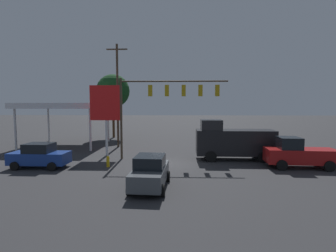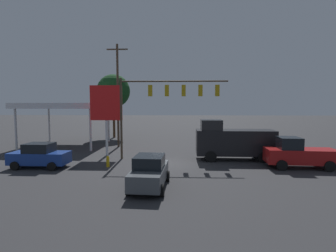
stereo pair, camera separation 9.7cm
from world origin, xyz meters
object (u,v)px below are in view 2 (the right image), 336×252
object	(u,v)px
utility_pole	(118,94)
street_tree	(114,91)
pickup_parked	(298,154)
traffic_signal_assembly	(166,96)
sedan_waiting	(40,156)
delivery_truck	(233,141)
sedan_far	(150,172)
fire_hydrant	(108,161)
price_sign	(106,105)

from	to	relation	value
utility_pole	street_tree	distance (m)	9.15
utility_pole	pickup_parked	world-z (taller)	utility_pole
street_tree	traffic_signal_assembly	bearing A→B (deg)	118.88
pickup_parked	sedan_waiting	distance (m)	20.15
utility_pole	delivery_truck	world-z (taller)	utility_pole
sedan_far	street_tree	size ratio (longest dim) A/B	0.48
pickup_parked	delivery_truck	distance (m)	5.36
delivery_truck	sedan_waiting	world-z (taller)	delivery_truck
utility_pole	fire_hydrant	size ratio (longest dim) A/B	13.39
traffic_signal_assembly	fire_hydrant	world-z (taller)	traffic_signal_assembly
traffic_signal_assembly	sedan_waiting	bearing A→B (deg)	20.43
sedan_far	delivery_truck	size ratio (longest dim) A/B	0.66
sedan_waiting	street_tree	xyz separation A→B (m)	(-1.17, -19.07, 5.97)
street_tree	utility_pole	bearing A→B (deg)	106.96
traffic_signal_assembly	utility_pole	bearing A→B (deg)	-48.94
delivery_truck	traffic_signal_assembly	bearing A→B (deg)	0.93
utility_pole	delivery_truck	bearing A→B (deg)	150.16
pickup_parked	delivery_truck	xyz separation A→B (m)	(4.49, -2.87, 0.58)
price_sign	pickup_parked	xyz separation A→B (m)	(-16.22, 4.40, -3.75)
traffic_signal_assembly	fire_hydrant	xyz separation A→B (m)	(4.46, 3.15, -5.21)
street_tree	fire_hydrant	distance (m)	20.12
delivery_truck	street_tree	size ratio (longest dim) A/B	0.73
sedan_far	sedan_waiting	xyz separation A→B (m)	(9.11, -4.60, 0.00)
fire_hydrant	delivery_truck	bearing A→B (deg)	-163.39
fire_hydrant	traffic_signal_assembly	bearing A→B (deg)	-144.80
price_sign	traffic_signal_assembly	bearing A→B (deg)	165.62
street_tree	fire_hydrant	world-z (taller)	street_tree
sedan_far	delivery_truck	bearing A→B (deg)	144.93
sedan_far	delivery_truck	xyz separation A→B (m)	(-6.54, -8.17, 0.74)
utility_pole	sedan_waiting	bearing A→B (deg)	69.66
sedan_far	fire_hydrant	distance (m)	6.40
traffic_signal_assembly	fire_hydrant	bearing A→B (deg)	35.20
traffic_signal_assembly	street_tree	world-z (taller)	street_tree
pickup_parked	street_tree	xyz separation A→B (m)	(18.96, -18.37, 5.82)
pickup_parked	fire_hydrant	xyz separation A→B (m)	(14.89, 0.23, -0.67)
pickup_parked	sedan_waiting	bearing A→B (deg)	5.94
traffic_signal_assembly	sedan_far	bearing A→B (deg)	85.89
sedan_waiting	street_tree	size ratio (longest dim) A/B	0.47
delivery_truck	street_tree	world-z (taller)	street_tree
traffic_signal_assembly	pickup_parked	xyz separation A→B (m)	(-10.43, 2.91, -4.54)
traffic_signal_assembly	delivery_truck	size ratio (longest dim) A/B	1.40
utility_pole	sedan_waiting	world-z (taller)	utility_pole
traffic_signal_assembly	street_tree	xyz separation A→B (m)	(8.53, -15.46, 1.28)
traffic_signal_assembly	street_tree	distance (m)	17.70
pickup_parked	traffic_signal_assembly	bearing A→B (deg)	-11.65
utility_pole	sedan_far	bearing A→B (deg)	109.44
sedan_far	fire_hydrant	world-z (taller)	sedan_far
traffic_signal_assembly	price_sign	world-z (taller)	traffic_signal_assembly
traffic_signal_assembly	sedan_far	distance (m)	9.48
traffic_signal_assembly	street_tree	size ratio (longest dim) A/B	1.02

